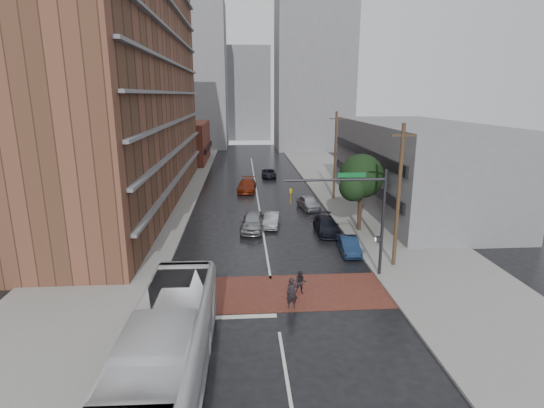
{
  "coord_description": "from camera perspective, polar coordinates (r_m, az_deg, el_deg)",
  "views": [
    {
      "loc": [
        -1.75,
        -23.25,
        11.78
      ],
      "look_at": [
        0.53,
        8.73,
        3.5
      ],
      "focal_mm": 28.0,
      "sensor_mm": 36.0,
      "label": 1
    }
  ],
  "objects": [
    {
      "name": "pedestrian_a",
      "position": [
        24.46,
        2.72,
        -11.92
      ],
      "size": [
        0.72,
        0.53,
        1.82
      ],
      "primitive_type": "imported",
      "rotation": [
        0.0,
        0.0,
        0.15
      ],
      "color": "black",
      "rests_on": "ground"
    },
    {
      "name": "distant_tower_west",
      "position": [
        102.07,
        -11.45,
        16.57
      ],
      "size": [
        18.0,
        16.0,
        32.0
      ],
      "primitive_type": "cube",
      "color": "gray",
      "rests_on": "ground"
    },
    {
      "name": "car_travel_c",
      "position": [
        53.26,
        -3.39,
        2.51
      ],
      "size": [
        2.66,
        5.42,
        1.52
      ],
      "primitive_type": "imported",
      "rotation": [
        0.0,
        0.0,
        -0.1
      ],
      "color": "maroon",
      "rests_on": "ground"
    },
    {
      "name": "utility_pole_near",
      "position": [
        29.96,
        16.65,
        1.06
      ],
      "size": [
        1.6,
        0.26,
        10.0
      ],
      "color": "#473321",
      "rests_on": "ground"
    },
    {
      "name": "car_travel_a",
      "position": [
        37.85,
        -2.64,
        -2.37
      ],
      "size": [
        2.48,
        5.0,
        1.64
      ],
      "primitive_type": "imported",
      "rotation": [
        0.0,
        0.0,
        -0.12
      ],
      "color": "#95989C",
      "rests_on": "ground"
    },
    {
      "name": "car_parked_far",
      "position": [
        45.02,
        4.93,
        0.19
      ],
      "size": [
        2.4,
        4.41,
        1.42
      ],
      "primitive_type": "imported",
      "rotation": [
        0.0,
        0.0,
        0.18
      ],
      "color": "#B5B6BD",
      "rests_on": "ground"
    },
    {
      "name": "sidewalk_east",
      "position": [
        51.38,
        10.98,
        1.04
      ],
      "size": [
        9.0,
        90.0,
        0.15
      ],
      "primitive_type": "cube",
      "color": "gray",
      "rests_on": "ground"
    },
    {
      "name": "signal_mast",
      "position": [
        27.75,
        11.95,
        -0.55
      ],
      "size": [
        6.5,
        0.3,
        7.2
      ],
      "color": "#2D2D33",
      "rests_on": "ground"
    },
    {
      "name": "storefront_west",
      "position": [
        78.36,
        -11.69,
        8.12
      ],
      "size": [
        8.0,
        16.0,
        7.0
      ],
      "primitive_type": "cube",
      "color": "brown",
      "rests_on": "ground"
    },
    {
      "name": "pedestrian_b",
      "position": [
        26.2,
        3.86,
        -10.48
      ],
      "size": [
        0.82,
        0.7,
        1.47
      ],
      "primitive_type": "imported",
      "rotation": [
        0.0,
        0.0,
        -0.21
      ],
      "color": "black",
      "rests_on": "ground"
    },
    {
      "name": "distant_tower_center",
      "position": [
        118.26,
        -3.34,
        14.56
      ],
      "size": [
        12.0,
        10.0,
        24.0
      ],
      "primitive_type": "cube",
      "color": "gray",
      "rests_on": "ground"
    },
    {
      "name": "transit_bus",
      "position": [
        18.44,
        -14.01,
        -18.84
      ],
      "size": [
        3.25,
        12.82,
        3.55
      ],
      "primitive_type": "imported",
      "rotation": [
        0.0,
        0.0,
        -0.02
      ],
      "color": "silver",
      "rests_on": "ground"
    },
    {
      "name": "car_parked_mid",
      "position": [
        37.42,
        7.35,
        -2.9
      ],
      "size": [
        1.92,
        4.69,
        1.36
      ],
      "primitive_type": "imported",
      "rotation": [
        0.0,
        0.0,
        -0.0
      ],
      "color": "black",
      "rests_on": "ground"
    },
    {
      "name": "car_parked_near",
      "position": [
        33.04,
        10.32,
        -5.5
      ],
      "size": [
        1.5,
        3.83,
        1.24
      ],
      "primitive_type": "imported",
      "rotation": [
        0.0,
        0.0,
        -0.05
      ],
      "color": "#132645",
      "rests_on": "ground"
    },
    {
      "name": "building_east",
      "position": [
        47.5,
        18.64,
        4.91
      ],
      "size": [
        11.0,
        26.0,
        9.0
      ],
      "primitive_type": "cube",
      "color": "gray",
      "rests_on": "ground"
    },
    {
      "name": "suv_travel",
      "position": [
        62.26,
        -0.41,
        4.13
      ],
      "size": [
        1.98,
        4.3,
        1.19
      ],
      "primitive_type": "imported",
      "rotation": [
        0.0,
        0.0,
        -0.0
      ],
      "color": "black",
      "rests_on": "ground"
    },
    {
      "name": "sidewalk_west",
      "position": [
        50.6,
        -15.07,
        0.6
      ],
      "size": [
        9.0,
        90.0,
        0.15
      ],
      "primitive_type": "cube",
      "color": "gray",
      "rests_on": "ground"
    },
    {
      "name": "apartment_block",
      "position": [
        48.86,
        -19.4,
        16.3
      ],
      "size": [
        10.0,
        44.0,
        28.0
      ],
      "primitive_type": "cube",
      "color": "brown",
      "rests_on": "ground"
    },
    {
      "name": "ground",
      "position": [
        26.12,
        0.2,
        -12.32
      ],
      "size": [
        160.0,
        160.0,
        0.0
      ],
      "primitive_type": "plane",
      "color": "black",
      "rests_on": "ground"
    },
    {
      "name": "street_tree",
      "position": [
        37.41,
        11.95,
        3.31
      ],
      "size": [
        4.2,
        4.1,
        6.9
      ],
      "color": "#332319",
      "rests_on": "ground"
    },
    {
      "name": "crosswalk",
      "position": [
        26.56,
        0.12,
        -11.82
      ],
      "size": [
        14.0,
        5.0,
        0.02
      ],
      "primitive_type": "cube",
      "color": "brown",
      "rests_on": "ground"
    },
    {
      "name": "car_travel_b",
      "position": [
        38.93,
        -0.04,
        -2.15
      ],
      "size": [
        1.99,
        4.05,
        1.28
      ],
      "primitive_type": "imported",
      "rotation": [
        0.0,
        0.0,
        -0.17
      ],
      "color": "#AFB2B7",
      "rests_on": "ground"
    },
    {
      "name": "utility_pole_far",
      "position": [
        48.86,
        8.48,
        6.51
      ],
      "size": [
        1.6,
        0.26,
        10.0
      ],
      "color": "#473321",
      "rests_on": "ground"
    },
    {
      "name": "distant_tower_east",
      "position": [
        96.74,
        5.58,
        18.1
      ],
      "size": [
        16.0,
        14.0,
        36.0
      ],
      "primitive_type": "cube",
      "color": "gray",
      "rests_on": "ground"
    }
  ]
}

